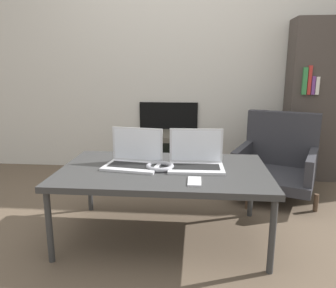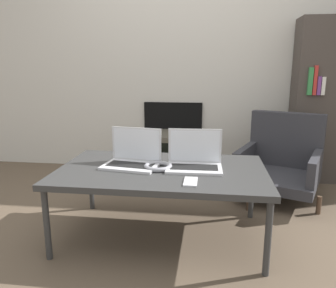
# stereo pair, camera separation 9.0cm
# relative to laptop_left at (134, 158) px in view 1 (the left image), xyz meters

# --- Properties ---
(ground_plane) EXTENTS (14.00, 14.00, 0.00)m
(ground_plane) POSITION_rel_laptop_left_xyz_m (0.20, -0.15, -0.51)
(ground_plane) COLOR brown
(wall_back) EXTENTS (7.00, 0.08, 2.60)m
(wall_back) POSITION_rel_laptop_left_xyz_m (0.19, 1.48, 0.77)
(wall_back) COLOR beige
(wall_back) RESTS_ON ground_plane
(table) EXTENTS (1.30, 0.78, 0.46)m
(table) POSITION_rel_laptop_left_xyz_m (0.20, -0.04, -0.08)
(table) COLOR #333333
(table) RESTS_ON ground_plane
(laptop_left) EXTENTS (0.37, 0.28, 0.24)m
(laptop_left) POSITION_rel_laptop_left_xyz_m (0.00, 0.00, 0.00)
(laptop_left) COLOR silver
(laptop_left) RESTS_ON table
(laptop_right) EXTENTS (0.35, 0.24, 0.24)m
(laptop_right) POSITION_rel_laptop_left_xyz_m (0.40, 0.00, 0.00)
(laptop_right) COLOR silver
(laptop_right) RESTS_ON table
(headphones) EXTENTS (0.18, 0.18, 0.03)m
(headphones) POSITION_rel_laptop_left_xyz_m (0.17, -0.05, -0.04)
(headphones) COLOR gray
(headphones) RESTS_ON table
(phone) EXTENTS (0.07, 0.15, 0.01)m
(phone) POSITION_rel_laptop_left_xyz_m (0.39, -0.28, -0.05)
(phone) COLOR silver
(phone) RESTS_ON table
(tv) EXTENTS (0.47, 0.48, 0.44)m
(tv) POSITION_rel_laptop_left_xyz_m (0.10, 1.20, -0.29)
(tv) COLOR #4C473D
(tv) RESTS_ON ground_plane
(armchair) EXTENTS (0.81, 0.83, 0.70)m
(armchair) POSITION_rel_laptop_left_xyz_m (1.10, 0.81, -0.20)
(armchair) COLOR #2D2D33
(armchair) RESTS_ON ground_plane
(bookshelf) EXTENTS (0.61, 0.32, 1.53)m
(bookshelf) POSITION_rel_laptop_left_xyz_m (1.58, 1.28, 0.25)
(bookshelf) COLOR #3F3833
(bookshelf) RESTS_ON ground_plane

